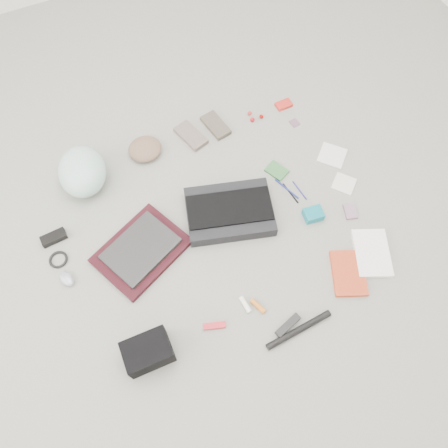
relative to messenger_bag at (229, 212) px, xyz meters
name	(u,v)px	position (x,y,z in m)	size (l,w,h in m)	color
ground_plane	(224,229)	(-0.06, -0.06, -0.03)	(4.00, 4.00, 0.00)	gray
messenger_bag	(229,212)	(0.00, 0.00, 0.00)	(0.41, 0.29, 0.07)	black
bag_flap	(230,208)	(0.00, 0.00, 0.04)	(0.40, 0.18, 0.01)	black
laptop_sleeve	(141,251)	(-0.46, 0.00, -0.02)	(0.40, 0.30, 0.03)	#330E15
laptop	(141,249)	(-0.46, 0.00, 0.00)	(0.32, 0.23, 0.02)	black
bike_helmet	(82,172)	(-0.58, 0.49, 0.05)	(0.24, 0.29, 0.18)	silver
beanie	(145,149)	(-0.24, 0.53, 0.00)	(0.18, 0.17, 0.06)	#7C5E4B
mitten_left	(191,136)	(0.02, 0.52, -0.02)	(0.09, 0.19, 0.03)	#77645B
mitten_right	(216,125)	(0.17, 0.53, -0.02)	(0.09, 0.18, 0.03)	brown
power_brick	(54,238)	(-0.81, 0.24, -0.02)	(0.12, 0.05, 0.03)	black
cable_coil	(58,260)	(-0.83, 0.12, -0.03)	(0.09, 0.09, 0.01)	black
mouse	(67,279)	(-0.82, 0.01, -0.02)	(0.05, 0.09, 0.03)	#9B9DB1
camera_bag	(148,352)	(-0.59, -0.46, 0.03)	(0.19, 0.13, 0.13)	black
multitool	(214,326)	(-0.29, -0.47, -0.03)	(0.10, 0.03, 0.02)	red
toiletry_tube_white	(245,305)	(-0.13, -0.44, -0.02)	(0.02, 0.02, 0.08)	white
toiletry_tube_orange	(258,306)	(-0.08, -0.47, -0.02)	(0.02, 0.02, 0.08)	orange
u_lock	(288,325)	(0.00, -0.60, -0.02)	(0.13, 0.03, 0.03)	black
bike_pump	(299,330)	(0.03, -0.64, -0.02)	(0.03, 0.03, 0.32)	black
book_red	(348,273)	(0.36, -0.51, -0.02)	(0.15, 0.22, 0.02)	#D94522
book_white	(372,253)	(0.52, -0.47, -0.02)	(0.16, 0.24, 0.03)	white
notepad	(277,171)	(0.33, 0.13, -0.03)	(0.08, 0.11, 0.01)	#346A35
pen_blue	(287,189)	(0.33, 0.01, -0.03)	(0.01, 0.01, 0.16)	navy
pen_black	(291,193)	(0.33, -0.02, -0.03)	(0.01, 0.01, 0.13)	black
pen_navy	(300,190)	(0.38, -0.02, -0.03)	(0.01, 0.01, 0.12)	navy
accordion_wallet	(313,214)	(0.37, -0.18, -0.01)	(0.09, 0.07, 0.04)	#107B8F
card_deck	(350,211)	(0.55, -0.24, -0.03)	(0.06, 0.08, 0.02)	gray
napkin_top	(332,155)	(0.64, 0.09, -0.03)	(0.13, 0.13, 0.01)	silver
napkin_bottom	(344,184)	(0.61, -0.09, -0.03)	(0.11, 0.11, 0.01)	silver
lollipop_a	(252,120)	(0.37, 0.48, -0.02)	(0.03, 0.03, 0.03)	red
lollipop_b	(250,113)	(0.37, 0.53, -0.02)	(0.02, 0.02, 0.02)	red
lollipop_c	(261,116)	(0.42, 0.48, -0.02)	(0.02, 0.02, 0.02)	#9D0100
altoids_tin	(284,105)	(0.58, 0.50, -0.03)	(0.09, 0.06, 0.02)	red
stamp_sheet	(295,123)	(0.57, 0.37, -0.03)	(0.04, 0.05, 0.00)	#795367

